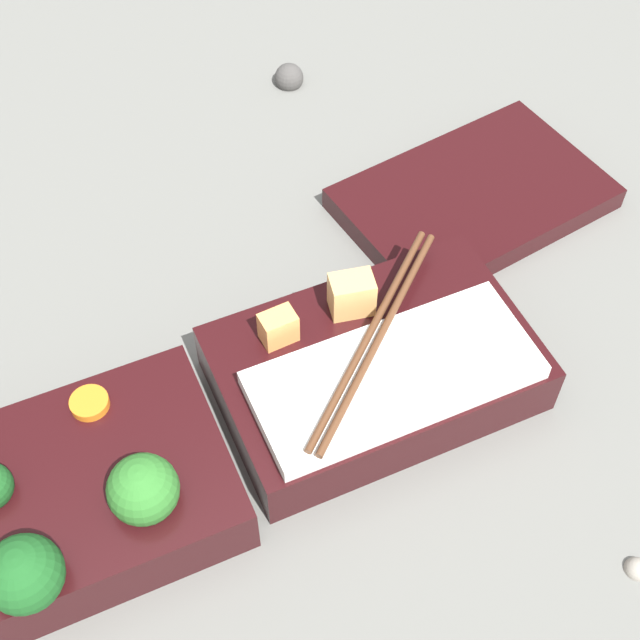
# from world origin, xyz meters

# --- Properties ---
(ground_plane) EXTENTS (3.00, 3.00, 0.00)m
(ground_plane) POSITION_xyz_m (0.00, 0.00, 0.00)
(ground_plane) COLOR slate
(bento_tray_vegetable) EXTENTS (0.21, 0.14, 0.07)m
(bento_tray_vegetable) POSITION_xyz_m (-0.12, -0.01, 0.03)
(bento_tray_vegetable) COLOR black
(bento_tray_vegetable) RESTS_ON ground_plane
(bento_tray_rice) EXTENTS (0.21, 0.14, 0.07)m
(bento_tray_rice) POSITION_xyz_m (0.10, -0.00, 0.02)
(bento_tray_rice) COLOR black
(bento_tray_rice) RESTS_ON ground_plane
(bento_lid) EXTENTS (0.22, 0.16, 0.02)m
(bento_lid) POSITION_xyz_m (0.25, 0.12, 0.01)
(bento_lid) COLOR black
(bento_lid) RESTS_ON ground_plane
(pebble_2) EXTENTS (0.03, 0.03, 0.03)m
(pebble_2) POSITION_xyz_m (0.18, 0.33, 0.01)
(pebble_2) COLOR #474442
(pebble_2) RESTS_ON ground_plane
(pebble_3) EXTENTS (0.01, 0.01, 0.01)m
(pebble_3) POSITION_xyz_m (0.19, -0.18, 0.00)
(pebble_3) COLOR gray
(pebble_3) RESTS_ON ground_plane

